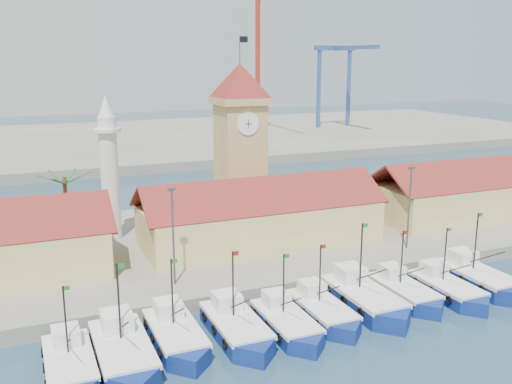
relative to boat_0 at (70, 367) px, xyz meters
name	(u,v)px	position (x,y,z in m)	size (l,w,h in m)	color
ground	(357,331)	(22.22, -1.91, -0.71)	(400.00, 400.00, 0.00)	#1E3850
quay	(247,239)	(22.22, 22.09, 0.04)	(140.00, 32.00, 1.50)	gray
terminal	(121,142)	(22.22, 108.09, 0.29)	(240.00, 80.00, 2.00)	gray
boat_0	(70,367)	(0.00, 0.00, 0.00)	(3.29, 9.02, 6.83)	navy
boat_1	(124,355)	(3.74, 0.06, 0.11)	(3.81, 10.44, 7.90)	navy
boat_2	(177,337)	(7.99, 1.32, 0.04)	(3.48, 9.54, 7.22)	navy
boat_3	(237,329)	(12.77, 0.68, 0.06)	(3.57, 9.78, 7.40)	navy
boat_4	(288,325)	(16.86, -0.02, 0.00)	(3.30, 9.04, 6.84)	navy
boat_5	(324,313)	(20.68, 0.81, 0.00)	(3.31, 9.07, 6.86)	navy
boat_6	(365,300)	(25.17, 1.33, 0.13)	(3.91, 10.71, 8.10)	navy
boat_7	(405,293)	(29.61, 1.49, 0.00)	(3.29, 9.02, 6.83)	navy
boat_8	(449,290)	(33.72, 0.47, 0.01)	(3.33, 9.12, 6.90)	navy
boat_9	(480,280)	(38.12, 1.19, 0.09)	(3.71, 10.17, 7.70)	navy
hall_center	(260,221)	(22.22, 18.09, 3.28)	(27.04, 10.13, 7.61)	#E1CE7B
hall_right	(481,195)	(54.22, 18.09, 3.28)	(31.20, 10.13, 7.61)	#E1CE7B
clock_tower	(240,143)	(22.22, 24.08, 11.26)	(5.80, 5.80, 22.70)	tan
minaret	(109,168)	(7.22, 26.09, 9.02)	(3.00, 3.00, 16.30)	silver
palm_tree	(67,207)	(2.22, 24.09, 5.54)	(5.60, 5.03, 8.39)	brown
lamp_posts	(297,217)	(22.72, 10.09, 5.77)	(80.70, 0.25, 9.03)	#3F3F44
crane_red_right	(260,39)	(57.99, 101.53, 25.89)	(1.00, 34.10, 44.10)	#AF2B1B
gantry	(341,64)	(84.22, 104.74, 19.34)	(13.00, 22.00, 23.20)	#315595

